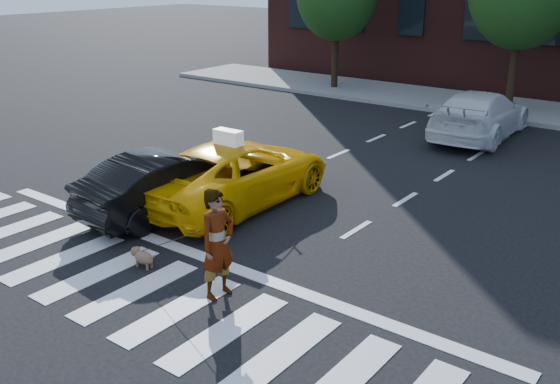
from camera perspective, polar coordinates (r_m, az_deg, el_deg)
name	(u,v)px	position (r m, az deg, el deg)	size (l,w,h in m)	color
ground	(136,291)	(10.71, -13.02, -8.78)	(120.00, 120.00, 0.00)	black
crosswalk	(136,290)	(10.71, -13.02, -8.76)	(13.00, 2.40, 0.01)	silver
stop_line	(203,257)	(11.66, -7.01, -5.89)	(12.00, 0.30, 0.01)	silver
sidewalk_far	(499,107)	(24.98, 19.36, 7.32)	(30.00, 4.00, 0.15)	slate
taxi	(235,173)	(14.00, -4.11, 1.77)	(2.34, 5.07, 1.41)	#FAB305
black_sedan	(170,182)	(13.61, -10.05, 0.88)	(1.44, 4.14, 1.36)	black
white_suv	(480,114)	(20.44, 17.81, 6.77)	(2.04, 5.03, 1.46)	silver
woman	(218,244)	(9.95, -5.72, -4.75)	(0.67, 0.44, 1.83)	#999999
dog	(142,256)	(11.41, -12.50, -5.77)	(0.59, 0.25, 0.34)	#906249
taxi_sign	(228,137)	(13.61, -4.76, 5.02)	(0.65, 0.28, 0.32)	white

